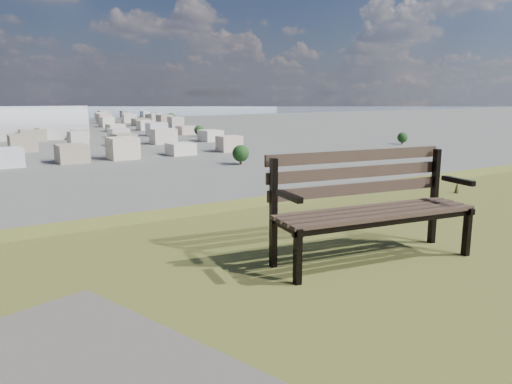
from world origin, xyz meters
TOP-DOWN VIEW (x-y plane):
  - park_bench at (-0.92, 1.71)m, footprint 1.93×0.86m
  - arena at (42.11, 316.66)m, footprint 63.18×37.33m

SIDE VIEW (x-z plane):
  - arena at x=42.11m, z-range -6.60..18.37m
  - park_bench at x=-0.92m, z-range 25.06..26.04m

